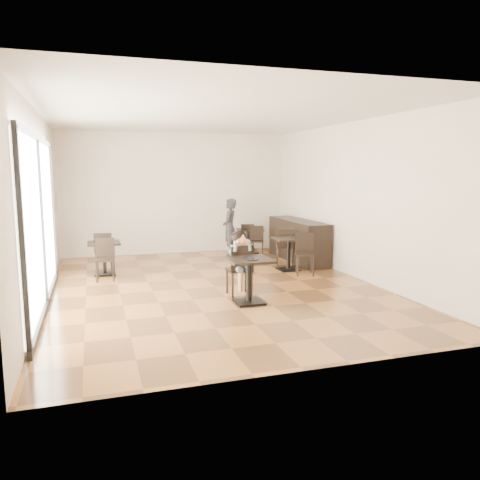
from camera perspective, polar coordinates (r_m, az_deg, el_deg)
name	(u,v)px	position (r m, az deg, el deg)	size (l,w,h in m)	color
floor	(215,287)	(9.01, -3.13, -5.70)	(6.00, 8.00, 0.01)	#925A2B
ceiling	(213,115)	(8.80, -3.30, 14.96)	(6.00, 8.00, 0.01)	silver
wall_back	(177,193)	(12.67, -7.73, 5.64)	(6.00, 0.01, 3.20)	silver
wall_front	(308,228)	(5.00, 8.26, 1.52)	(6.00, 0.01, 3.20)	silver
wall_left	(40,207)	(8.53, -23.18, 3.74)	(0.01, 8.00, 3.20)	silver
wall_right	(355,200)	(9.94, 13.86, 4.74)	(0.01, 8.00, 3.20)	silver
storefront_window	(40,222)	(8.05, -23.22, 2.07)	(0.04, 4.50, 2.60)	white
child_table	(249,281)	(7.81, 1.11, -5.02)	(0.72, 0.72, 0.76)	black
child_chair	(239,270)	(8.30, -0.10, -3.66)	(0.41, 0.41, 0.91)	black
child	(239,263)	(8.28, -0.10, -2.86)	(0.41, 0.57, 1.15)	gray
plate	(251,259)	(7.64, 1.36, -2.35)	(0.26, 0.26, 0.02)	black
pizza_slice	(242,241)	(8.03, 0.30, -0.17)	(0.27, 0.21, 0.06)	#EBBC79
adult_patron	(230,228)	(12.06, -1.26, 1.51)	(0.54, 0.36, 1.49)	#333338
cafe_table_mid	(288,254)	(10.48, 5.90, -1.70)	(0.69, 0.69, 0.73)	black
cafe_table_left	(105,258)	(10.35, -16.18, -2.18)	(0.67, 0.67, 0.70)	black
cafe_table_back	(250,241)	(12.59, 1.20, -0.13)	(0.62, 0.62, 0.65)	black
chair_mid_a	(285,247)	(11.02, 5.47, -0.80)	(0.39, 0.39, 0.88)	black
chair_mid_b	(305,254)	(10.03, 7.93, -1.75)	(0.39, 0.39, 0.88)	black
chair_left_a	(104,251)	(10.88, -16.28, -1.30)	(0.38, 0.38, 0.85)	black
chair_left_b	(105,260)	(9.80, -16.11, -2.33)	(0.38, 0.38, 0.85)	black
chair_back_a	(248,238)	(12.75, 0.95, 0.28)	(0.35, 0.35, 0.78)	black
chair_back_b	(257,242)	(12.07, 2.04, -0.19)	(0.35, 0.35, 0.78)	black
service_counter	(298,240)	(11.64, 7.08, -0.02)	(0.60, 2.40, 1.00)	black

